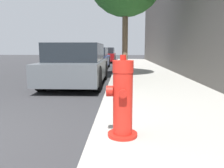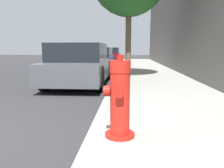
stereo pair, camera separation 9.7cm
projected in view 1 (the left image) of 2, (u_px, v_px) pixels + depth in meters
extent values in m
cube|color=#99968E|center=(214.00, 153.00, 2.26)|extent=(2.68, 40.00, 0.14)
cylinder|color=red|center=(122.00, 134.00, 2.54)|extent=(0.35, 0.35, 0.04)
cylinder|color=red|center=(123.00, 103.00, 2.48)|extent=(0.22, 0.22, 0.71)
cylinder|color=red|center=(123.00, 66.00, 2.41)|extent=(0.23, 0.23, 0.13)
cylinder|color=red|center=(123.00, 58.00, 2.40)|extent=(0.07, 0.07, 0.06)
cylinder|color=red|center=(123.00, 94.00, 2.32)|extent=(0.09, 0.06, 0.09)
cylinder|color=red|center=(123.00, 89.00, 2.60)|extent=(0.09, 0.06, 0.09)
cylinder|color=red|center=(110.00, 91.00, 2.47)|extent=(0.08, 0.12, 0.12)
cube|color=#4C5156|center=(78.00, 70.00, 7.04)|extent=(1.69, 3.81, 0.58)
cube|color=black|center=(76.00, 52.00, 6.80)|extent=(1.56, 2.09, 0.54)
cylinder|color=black|center=(64.00, 70.00, 8.26)|extent=(0.20, 0.70, 0.70)
cylinder|color=black|center=(104.00, 70.00, 8.19)|extent=(0.20, 0.70, 0.70)
cylinder|color=black|center=(41.00, 78.00, 5.93)|extent=(0.20, 0.70, 0.70)
cylinder|color=black|center=(97.00, 79.00, 5.86)|extent=(0.20, 0.70, 0.70)
cube|color=navy|center=(93.00, 61.00, 12.61)|extent=(1.70, 4.58, 0.55)
cube|color=black|center=(93.00, 52.00, 12.35)|extent=(1.57, 2.52, 0.48)
cylinder|color=black|center=(84.00, 62.00, 14.06)|extent=(0.20, 0.68, 0.68)
cylinder|color=black|center=(108.00, 62.00, 14.00)|extent=(0.20, 0.68, 0.68)
cylinder|color=black|center=(75.00, 65.00, 11.26)|extent=(0.20, 0.68, 0.68)
cylinder|color=black|center=(105.00, 65.00, 11.20)|extent=(0.20, 0.68, 0.68)
cube|color=maroon|center=(105.00, 57.00, 19.04)|extent=(1.72, 4.36, 0.60)
cube|color=black|center=(105.00, 50.00, 18.78)|extent=(1.58, 2.40, 0.49)
cylinder|color=black|center=(98.00, 58.00, 20.43)|extent=(0.20, 0.63, 0.63)
cylinder|color=black|center=(114.00, 58.00, 20.36)|extent=(0.20, 0.63, 0.63)
cylinder|color=black|center=(94.00, 59.00, 17.76)|extent=(0.20, 0.63, 0.63)
cylinder|color=black|center=(113.00, 59.00, 17.70)|extent=(0.20, 0.63, 0.63)
cylinder|color=brown|center=(125.00, 41.00, 7.85)|extent=(0.20, 0.20, 2.59)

